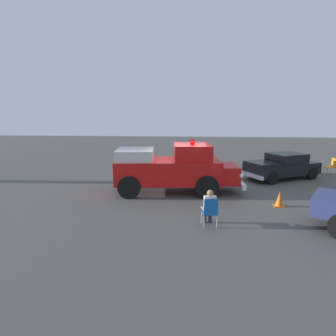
% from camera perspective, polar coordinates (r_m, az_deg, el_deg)
% --- Properties ---
extents(ground_plane, '(60.00, 60.00, 0.00)m').
position_cam_1_polar(ground_plane, '(15.05, 2.28, -4.27)').
color(ground_plane, '#514F4C').
extents(vintage_fire_truck, '(2.76, 6.11, 2.59)m').
position_cam_1_polar(vintage_fire_truck, '(14.50, 0.92, -0.00)').
color(vintage_fire_truck, black).
rests_on(vintage_fire_truck, ground).
extents(classic_hot_rod, '(3.67, 4.72, 1.46)m').
position_cam_1_polar(classic_hot_rod, '(18.61, 20.49, 0.34)').
color(classic_hot_rod, black).
rests_on(classic_hot_rod, ground).
extents(lawn_chair_near_truck, '(0.57, 0.58, 1.02)m').
position_cam_1_polar(lawn_chair_near_truck, '(10.50, 7.89, -7.84)').
color(lawn_chair_near_truck, '#B7BABF').
rests_on(lawn_chair_near_truck, ground).
extents(lawn_chair_by_car, '(0.54, 0.53, 1.02)m').
position_cam_1_polar(lawn_chair_by_car, '(21.07, 28.30, 0.46)').
color(lawn_chair_by_car, '#B7BABF').
rests_on(lawn_chair_by_car, ground).
extents(spectator_seated, '(0.59, 0.46, 1.29)m').
position_cam_1_polar(spectator_seated, '(10.59, 7.74, -7.06)').
color(spectator_seated, '#383842').
rests_on(spectator_seated, ground).
extents(traffic_cone, '(0.40, 0.40, 0.64)m').
position_cam_1_polar(traffic_cone, '(13.41, 20.14, -5.51)').
color(traffic_cone, orange).
rests_on(traffic_cone, ground).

